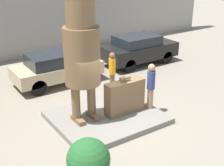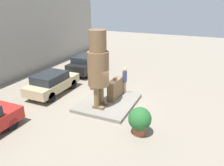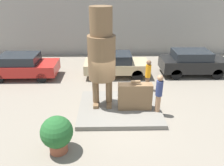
{
  "view_description": "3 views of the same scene",
  "coord_description": "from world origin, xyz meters",
  "px_view_note": "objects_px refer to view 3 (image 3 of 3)",
  "views": [
    {
      "loc": [
        -5.45,
        -8.47,
        5.64
      ],
      "look_at": [
        0.08,
        -0.25,
        1.52
      ],
      "focal_mm": 50.0,
      "sensor_mm": 36.0,
      "label": 1
    },
    {
      "loc": [
        -11.13,
        -5.19,
        6.19
      ],
      "look_at": [
        0.05,
        -0.24,
        1.44
      ],
      "focal_mm": 35.0,
      "sensor_mm": 36.0,
      "label": 2
    },
    {
      "loc": [
        -0.54,
        -8.86,
        5.5
      ],
      "look_at": [
        -0.35,
        -0.01,
        1.42
      ],
      "focal_mm": 35.0,
      "sensor_mm": 36.0,
      "label": 3
    }
  ],
  "objects_px": {
    "parked_car_tan": "(116,64)",
    "statue_figure": "(102,51)",
    "parked_car_black": "(193,62)",
    "planter_pot": "(57,133)",
    "worker_hivis": "(148,74)",
    "parked_car_red": "(23,66)",
    "giant_suitcase": "(135,96)",
    "tourist": "(159,92)"
  },
  "relations": [
    {
      "from": "statue_figure",
      "to": "parked_car_tan",
      "type": "height_order",
      "value": "statue_figure"
    },
    {
      "from": "parked_car_red",
      "to": "planter_pot",
      "type": "height_order",
      "value": "parked_car_red"
    },
    {
      "from": "parked_car_tan",
      "to": "worker_hivis",
      "type": "bearing_deg",
      "value": -51.45
    },
    {
      "from": "parked_car_black",
      "to": "planter_pot",
      "type": "bearing_deg",
      "value": -135.69
    },
    {
      "from": "giant_suitcase",
      "to": "parked_car_red",
      "type": "distance_m",
      "value": 7.79
    },
    {
      "from": "parked_car_red",
      "to": "parked_car_black",
      "type": "height_order",
      "value": "parked_car_black"
    },
    {
      "from": "giant_suitcase",
      "to": "tourist",
      "type": "xyz_separation_m",
      "value": [
        1.01,
        -0.26,
        0.34
      ]
    },
    {
      "from": "giant_suitcase",
      "to": "parked_car_black",
      "type": "distance_m",
      "value": 6.21
    },
    {
      "from": "tourist",
      "to": "parked_car_black",
      "type": "bearing_deg",
      "value": 55.8
    },
    {
      "from": "tourist",
      "to": "planter_pot",
      "type": "bearing_deg",
      "value": -150.13
    },
    {
      "from": "statue_figure",
      "to": "parked_car_red",
      "type": "relative_size",
      "value": 1.07
    },
    {
      "from": "giant_suitcase",
      "to": "parked_car_tan",
      "type": "relative_size",
      "value": 0.38
    },
    {
      "from": "giant_suitcase",
      "to": "worker_hivis",
      "type": "height_order",
      "value": "worker_hivis"
    },
    {
      "from": "statue_figure",
      "to": "giant_suitcase",
      "type": "distance_m",
      "value": 2.51
    },
    {
      "from": "parked_car_black",
      "to": "worker_hivis",
      "type": "bearing_deg",
      "value": -145.55
    },
    {
      "from": "parked_car_tan",
      "to": "planter_pot",
      "type": "bearing_deg",
      "value": -108.08
    },
    {
      "from": "tourist",
      "to": "planter_pot",
      "type": "xyz_separation_m",
      "value": [
        -4.0,
        -2.3,
        -0.38
      ]
    },
    {
      "from": "giant_suitcase",
      "to": "parked_car_red",
      "type": "relative_size",
      "value": 0.37
    },
    {
      "from": "statue_figure",
      "to": "giant_suitcase",
      "type": "relative_size",
      "value": 2.93
    },
    {
      "from": "parked_car_red",
      "to": "parked_car_black",
      "type": "xyz_separation_m",
      "value": [
        10.78,
        0.27,
        0.06
      ]
    },
    {
      "from": "parked_car_black",
      "to": "planter_pot",
      "type": "distance_m",
      "value": 10.13
    },
    {
      "from": "giant_suitcase",
      "to": "worker_hivis",
      "type": "xyz_separation_m",
      "value": [
        0.98,
        2.27,
        0.14
      ]
    },
    {
      "from": "tourist",
      "to": "parked_car_tan",
      "type": "relative_size",
      "value": 0.44
    },
    {
      "from": "statue_figure",
      "to": "worker_hivis",
      "type": "distance_m",
      "value": 3.6
    },
    {
      "from": "giant_suitcase",
      "to": "worker_hivis",
      "type": "distance_m",
      "value": 2.48
    },
    {
      "from": "tourist",
      "to": "statue_figure",
      "type": "bearing_deg",
      "value": 165.24
    },
    {
      "from": "parked_car_tan",
      "to": "statue_figure",
      "type": "bearing_deg",
      "value": -100.73
    },
    {
      "from": "giant_suitcase",
      "to": "parked_car_tan",
      "type": "xyz_separation_m",
      "value": [
        -0.72,
        4.4,
        -0.02
      ]
    },
    {
      "from": "giant_suitcase",
      "to": "planter_pot",
      "type": "distance_m",
      "value": 3.93
    },
    {
      "from": "parked_car_red",
      "to": "planter_pot",
      "type": "distance_m",
      "value": 7.67
    },
    {
      "from": "planter_pot",
      "to": "statue_figure",
      "type": "bearing_deg",
      "value": 62.89
    },
    {
      "from": "worker_hivis",
      "to": "parked_car_red",
      "type": "bearing_deg",
      "value": 165.23
    },
    {
      "from": "statue_figure",
      "to": "parked_car_red",
      "type": "bearing_deg",
      "value": 142.67
    },
    {
      "from": "tourist",
      "to": "worker_hivis",
      "type": "distance_m",
      "value": 2.54
    },
    {
      "from": "giant_suitcase",
      "to": "worker_hivis",
      "type": "relative_size",
      "value": 0.87
    },
    {
      "from": "giant_suitcase",
      "to": "worker_hivis",
      "type": "bearing_deg",
      "value": 66.72
    },
    {
      "from": "parked_car_red",
      "to": "worker_hivis",
      "type": "xyz_separation_m",
      "value": [
        7.5,
        -1.98,
        0.17
      ]
    },
    {
      "from": "parked_car_black",
      "to": "planter_pot",
      "type": "xyz_separation_m",
      "value": [
        -7.25,
        -7.07,
        -0.07
      ]
    },
    {
      "from": "tourist",
      "to": "parked_car_red",
      "type": "bearing_deg",
      "value": 149.13
    },
    {
      "from": "giant_suitcase",
      "to": "tourist",
      "type": "relative_size",
      "value": 0.87
    },
    {
      "from": "statue_figure",
      "to": "parked_car_tan",
      "type": "distance_m",
      "value": 4.54
    },
    {
      "from": "giant_suitcase",
      "to": "tourist",
      "type": "height_order",
      "value": "tourist"
    }
  ]
}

